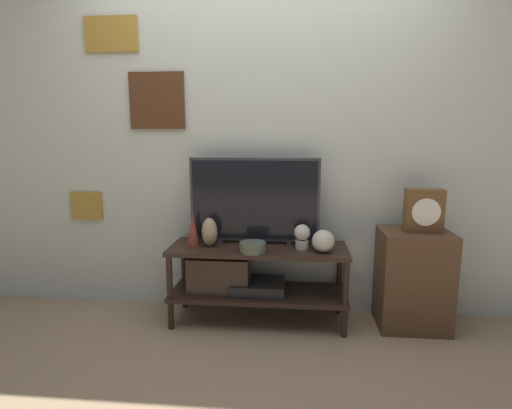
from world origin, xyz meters
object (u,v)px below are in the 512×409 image
object	(u,v)px
vase_wide_bowl	(253,247)
mantel_clock	(424,211)
vase_slim_bronze	(193,229)
vase_round_glass	(323,241)
vase_urn_stoneware	(210,232)
television	(254,200)
decorative_bust	(302,236)

from	to	relation	value
vase_wide_bowl	mantel_clock	xyz separation A→B (m)	(1.10, 0.14, 0.23)
vase_slim_bronze	mantel_clock	distance (m)	1.53
vase_wide_bowl	mantel_clock	bearing A→B (deg)	7.43
vase_round_glass	vase_urn_stoneware	world-z (taller)	vase_urn_stoneware
television	vase_urn_stoneware	size ratio (longest dim) A/B	4.55
television	vase_urn_stoneware	bearing A→B (deg)	-160.63
mantel_clock	vase_urn_stoneware	bearing A→B (deg)	-178.64
vase_round_glass	mantel_clock	xyz separation A→B (m)	(0.64, 0.10, 0.19)
vase_slim_bronze	vase_wide_bowl	bearing A→B (deg)	-15.38
vase_wide_bowl	mantel_clock	distance (m)	1.13
mantel_clock	vase_slim_bronze	bearing A→B (deg)	-178.97
television	vase_round_glass	size ratio (longest dim) A/B	6.13
vase_wide_bowl	television	bearing A→B (deg)	92.40
vase_wide_bowl	decorative_bust	size ratio (longest dim) A/B	1.04
vase_urn_stoneware	mantel_clock	world-z (taller)	mantel_clock
vase_wide_bowl	vase_round_glass	bearing A→B (deg)	5.51
decorative_bust	mantel_clock	bearing A→B (deg)	2.92
vase_round_glass	mantel_clock	size ratio (longest dim) A/B	0.52
vase_urn_stoneware	vase_wide_bowl	world-z (taller)	vase_urn_stoneware
vase_slim_bronze	vase_wide_bowl	xyz separation A→B (m)	(0.42, -0.12, -0.08)
vase_slim_bronze	decorative_bust	size ratio (longest dim) A/B	1.38
vase_slim_bronze	vase_wide_bowl	size ratio (longest dim) A/B	1.33
vase_urn_stoneware	vase_wide_bowl	size ratio (longest dim) A/B	1.15
television	vase_wide_bowl	size ratio (longest dim) A/B	5.22
television	vase_round_glass	distance (m)	0.55
decorative_bust	mantel_clock	size ratio (longest dim) A/B	0.59
vase_urn_stoneware	decorative_bust	xyz separation A→B (m)	(0.62, -0.01, -0.01)
vase_slim_bronze	decorative_bust	world-z (taller)	vase_slim_bronze
vase_round_glass	vase_wide_bowl	bearing A→B (deg)	-174.49
vase_wide_bowl	decorative_bust	bearing A→B (deg)	17.96
vase_urn_stoneware	decorative_bust	size ratio (longest dim) A/B	1.19
television	decorative_bust	world-z (taller)	television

